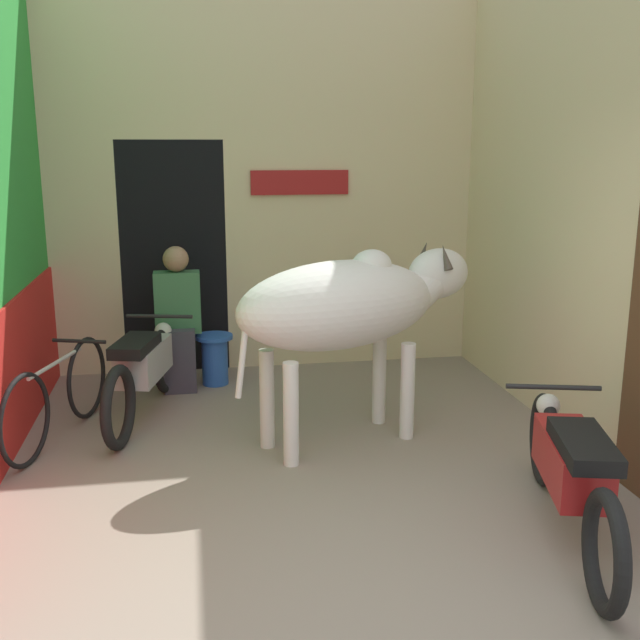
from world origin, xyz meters
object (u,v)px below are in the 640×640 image
Objects in this scene: cow at (351,304)px; motorcycle_near at (571,469)px; plastic_stool at (215,358)px; motorcycle_far at (144,367)px; bicycle at (59,396)px; shopkeeper_seated at (178,314)px.

cow reaches higher than motorcycle_near.
motorcycle_near is 4.16× the size of plastic_stool.
bicycle is at bearing -148.64° from motorcycle_far.
motorcycle_far reaches higher than plastic_stool.
motorcycle_near is 1.03× the size of motorcycle_far.
bicycle is at bearing 146.83° from motorcycle_near.
plastic_stool is (-0.96, 1.54, -0.80)m from cow.
cow is 4.30× the size of plastic_stool.
shopkeeper_seated is (-1.28, 1.47, -0.35)m from cow.
cow is at bearing 119.36° from motorcycle_near.
plastic_stool is at bearing 121.91° from cow.
motorcycle_far reaches higher than bicycle.
bicycle is 1.67m from plastic_stool.
motorcycle_far is at bearing 31.36° from bicycle.
plastic_stool is at bearing 12.82° from shopkeeper_seated.
shopkeeper_seated is at bearing 50.83° from bicycle.
motorcycle_near is 1.50× the size of shopkeeper_seated.
cow is at bearing -58.09° from plastic_stool.
motorcycle_far is (-1.55, 0.75, -0.62)m from cow.
motorcycle_near is 3.68m from bicycle.
motorcycle_far is 1.20× the size of bicycle.
cow is at bearing -49.00° from shopkeeper_seated.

